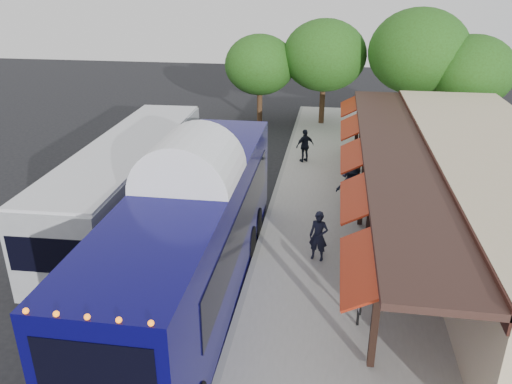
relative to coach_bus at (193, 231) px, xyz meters
The scene contains 15 objects.
ground 3.03m from the coach_bus, 43.77° to the left, with size 90.00×90.00×0.00m, color black.
sidewalk 8.69m from the coach_bus, 39.88° to the left, with size 10.00×40.00×0.15m, color #9E9B93.
curb 6.01m from the coach_bus, 74.45° to the left, with size 0.20×40.00×0.16m, color gray.
station_shelter 11.22m from the coach_bus, 28.73° to the left, with size 8.15×20.00×3.60m.
coach_bus is the anchor object (origin of this frame).
city_bus 6.01m from the coach_bus, 130.41° to the left, with size 3.20×12.78×3.41m.
ped_a 4.63m from the coach_bus, 34.58° to the left, with size 0.66×0.43×1.80m, color black.
ped_b 9.78m from the coach_bus, 59.99° to the left, with size 0.85×0.66×1.76m, color black.
ped_c 13.01m from the coach_bus, 78.67° to the left, with size 1.04×0.43×1.78m, color black.
ped_d 8.71m from the coach_bus, 55.82° to the left, with size 1.24×0.71×1.92m, color black.
sign_board 5.22m from the coach_bus, 10.86° to the right, with size 0.12×0.53×1.16m.
tree_left 21.21m from the coach_bus, 81.43° to the left, with size 5.44×5.44×6.97m.
tree_mid 21.59m from the coach_bus, 65.65° to the left, with size 6.06×6.06×7.75m.
tree_right 22.03m from the coach_bus, 57.45° to the left, with size 4.96×4.96×6.35m.
tree_far 20.69m from the coach_bus, 93.04° to the left, with size 4.67×4.67×5.97m.
Camera 1 is at (2.47, -14.21, 9.18)m, focal length 35.00 mm.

